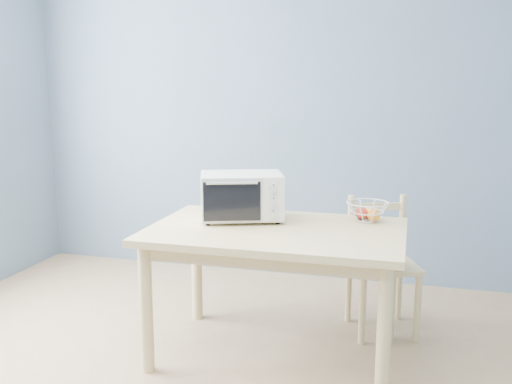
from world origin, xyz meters
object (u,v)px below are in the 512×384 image
(dining_table, at_px, (276,246))
(dining_chair, at_px, (381,266))
(fruit_basket, at_px, (368,211))
(toaster_oven, at_px, (239,196))

(dining_table, bearing_deg, dining_chair, 43.45)
(fruit_basket, bearing_deg, dining_chair, 69.99)
(dining_table, height_order, toaster_oven, toaster_oven)
(dining_chair, bearing_deg, fruit_basket, -130.33)
(fruit_basket, bearing_deg, toaster_oven, -166.82)
(dining_table, distance_m, fruit_basket, 0.59)
(fruit_basket, relative_size, dining_chair, 0.36)
(toaster_oven, bearing_deg, dining_chair, 5.91)
(fruit_basket, xyz_separation_m, dining_chair, (0.08, 0.22, -0.39))
(fruit_basket, distance_m, dining_chair, 0.46)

